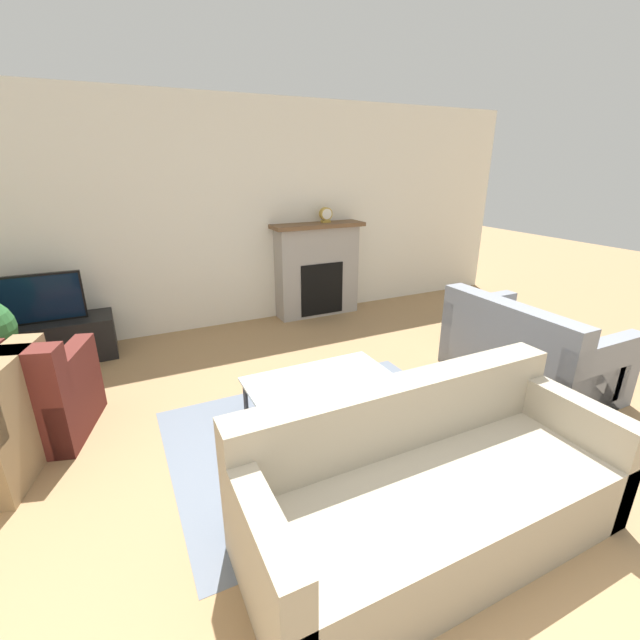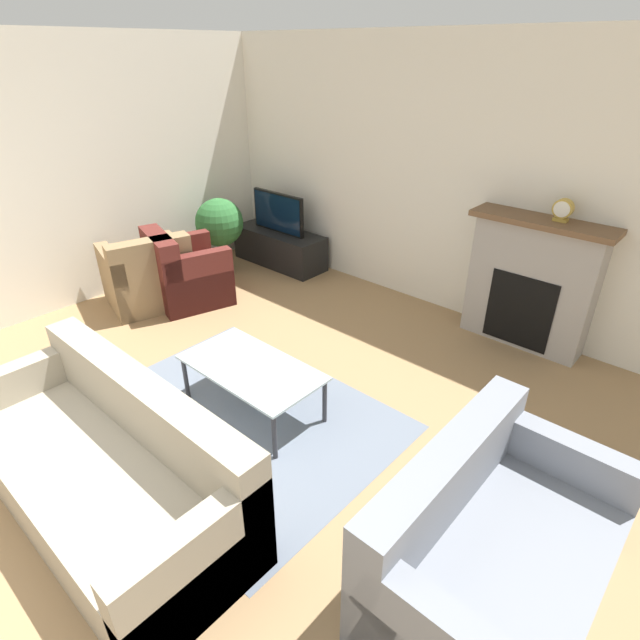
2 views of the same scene
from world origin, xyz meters
TOP-DOWN VIEW (x-y plane):
  - wall_back at (0.00, 4.58)m, footprint 8.60×0.06m
  - wall_left at (-2.83, 2.27)m, footprint 0.06×7.55m
  - area_rug at (0.09, 1.80)m, footprint 2.31×1.80m
  - fireplace at (1.23, 4.39)m, footprint 1.22×0.36m
  - tv_stand at (-1.94, 4.23)m, footprint 1.28×0.48m
  - tv at (-1.94, 4.23)m, footprint 0.84×0.06m
  - couch_sectional at (0.16, 0.76)m, footprint 2.08×0.87m
  - couch_loveseat at (2.13, 1.77)m, footprint 0.88×1.43m
  - armchair_by_window at (-2.17, 2.45)m, footprint 0.99×1.02m
  - armchair_accent at (-1.93, 2.77)m, footprint 0.98×0.95m
  - coffee_table at (0.09, 1.96)m, footprint 1.11×0.60m
  - potted_plant at (-2.32, 3.58)m, footprint 0.59×0.59m
  - mantel_clock at (1.36, 4.40)m, footprint 0.16×0.07m

SIDE VIEW (x-z plane):
  - area_rug at x=0.09m, z-range 0.00..0.00m
  - tv_stand at x=-1.94m, z-range 0.00..0.44m
  - couch_sectional at x=0.16m, z-range -0.12..0.70m
  - couch_loveseat at x=2.13m, z-range -0.12..0.70m
  - armchair_by_window at x=-2.17m, z-range -0.11..0.71m
  - armchair_accent at x=-1.93m, z-range -0.11..0.71m
  - coffee_table at x=0.09m, z-range 0.17..0.57m
  - potted_plant at x=-2.32m, z-range 0.14..1.07m
  - fireplace at x=1.23m, z-range 0.03..1.26m
  - tv at x=-1.94m, z-range 0.44..0.94m
  - mantel_clock at x=1.36m, z-range 1.24..1.43m
  - wall_back at x=0.00m, z-range 0.00..2.70m
  - wall_left at x=-2.83m, z-range 0.00..2.70m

